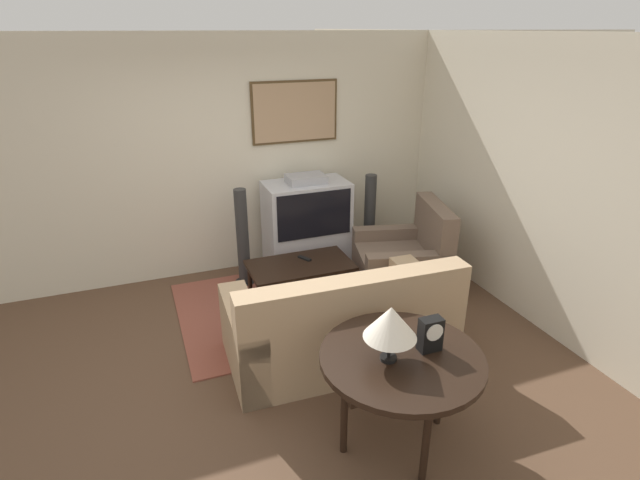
{
  "coord_description": "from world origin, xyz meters",
  "views": [
    {
      "loc": [
        -0.91,
        -3.46,
        2.73
      ],
      "look_at": [
        0.74,
        0.87,
        0.75
      ],
      "focal_mm": 28.0,
      "sensor_mm": 36.0,
      "label": 1
    }
  ],
  "objects_px": {
    "couch": "(340,325)",
    "armchair": "(404,262)",
    "speaker_tower_left": "(243,240)",
    "table_lamp": "(391,323)",
    "tv": "(307,226)",
    "coffee_table": "(300,267)",
    "console_table": "(402,364)",
    "mantel_clock": "(430,334)",
    "speaker_tower_right": "(369,222)"
  },
  "relations": [
    {
      "from": "console_table",
      "to": "speaker_tower_left",
      "type": "distance_m",
      "value": 2.8
    },
    {
      "from": "armchair",
      "to": "coffee_table",
      "type": "bearing_deg",
      "value": -81.95
    },
    {
      "from": "mantel_clock",
      "to": "speaker_tower_right",
      "type": "bearing_deg",
      "value": 71.5
    },
    {
      "from": "armchair",
      "to": "speaker_tower_right",
      "type": "relative_size",
      "value": 0.99
    },
    {
      "from": "console_table",
      "to": "mantel_clock",
      "type": "distance_m",
      "value": 0.27
    },
    {
      "from": "armchair",
      "to": "speaker_tower_left",
      "type": "distance_m",
      "value": 1.82
    },
    {
      "from": "console_table",
      "to": "table_lamp",
      "type": "bearing_deg",
      "value": -178.35
    },
    {
      "from": "couch",
      "to": "coffee_table",
      "type": "bearing_deg",
      "value": -87.88
    },
    {
      "from": "console_table",
      "to": "speaker_tower_right",
      "type": "relative_size",
      "value": 0.97
    },
    {
      "from": "couch",
      "to": "mantel_clock",
      "type": "distance_m",
      "value": 1.21
    },
    {
      "from": "tv",
      "to": "speaker_tower_right",
      "type": "bearing_deg",
      "value": -5.69
    },
    {
      "from": "armchair",
      "to": "speaker_tower_right",
      "type": "distance_m",
      "value": 0.79
    },
    {
      "from": "mantel_clock",
      "to": "speaker_tower_left",
      "type": "xyz_separation_m",
      "value": [
        -0.65,
        2.77,
        -0.33
      ]
    },
    {
      "from": "couch",
      "to": "tv",
      "type": "bearing_deg",
      "value": -98.2
    },
    {
      "from": "speaker_tower_left",
      "to": "speaker_tower_right",
      "type": "distance_m",
      "value": 1.58
    },
    {
      "from": "tv",
      "to": "speaker_tower_left",
      "type": "xyz_separation_m",
      "value": [
        -0.79,
        -0.08,
        -0.03
      ]
    },
    {
      "from": "couch",
      "to": "console_table",
      "type": "xyz_separation_m",
      "value": [
        -0.02,
        -1.07,
        0.35
      ]
    },
    {
      "from": "couch",
      "to": "speaker_tower_left",
      "type": "distance_m",
      "value": 1.77
    },
    {
      "from": "tv",
      "to": "couch",
      "type": "xyz_separation_m",
      "value": [
        -0.32,
        -1.77,
        -0.24
      ]
    },
    {
      "from": "tv",
      "to": "speaker_tower_right",
      "type": "relative_size",
      "value": 1.05
    },
    {
      "from": "tv",
      "to": "armchair",
      "type": "height_order",
      "value": "tv"
    },
    {
      "from": "speaker_tower_left",
      "to": "mantel_clock",
      "type": "bearing_deg",
      "value": -76.8
    },
    {
      "from": "couch",
      "to": "table_lamp",
      "type": "distance_m",
      "value": 1.28
    },
    {
      "from": "mantel_clock",
      "to": "speaker_tower_left",
      "type": "relative_size",
      "value": 0.21
    },
    {
      "from": "console_table",
      "to": "tv",
      "type": "bearing_deg",
      "value": 83.22
    },
    {
      "from": "coffee_table",
      "to": "couch",
      "type": "bearing_deg",
      "value": -89.84
    },
    {
      "from": "console_table",
      "to": "mantel_clock",
      "type": "bearing_deg",
      "value": -1.25
    },
    {
      "from": "tv",
      "to": "armchair",
      "type": "relative_size",
      "value": 1.06
    },
    {
      "from": "couch",
      "to": "speaker_tower_right",
      "type": "relative_size",
      "value": 1.74
    },
    {
      "from": "speaker_tower_left",
      "to": "speaker_tower_right",
      "type": "relative_size",
      "value": 1.0
    },
    {
      "from": "coffee_table",
      "to": "mantel_clock",
      "type": "relative_size",
      "value": 4.53
    },
    {
      "from": "armchair",
      "to": "console_table",
      "type": "height_order",
      "value": "armchair"
    },
    {
      "from": "tv",
      "to": "console_table",
      "type": "relative_size",
      "value": 1.08
    },
    {
      "from": "coffee_table",
      "to": "speaker_tower_right",
      "type": "distance_m",
      "value": 1.28
    },
    {
      "from": "armchair",
      "to": "mantel_clock",
      "type": "bearing_deg",
      "value": -11.9
    },
    {
      "from": "mantel_clock",
      "to": "console_table",
      "type": "bearing_deg",
      "value": 178.75
    },
    {
      "from": "couch",
      "to": "coffee_table",
      "type": "height_order",
      "value": "couch"
    },
    {
      "from": "tv",
      "to": "mantel_clock",
      "type": "xyz_separation_m",
      "value": [
        -0.14,
        -2.85,
        0.3
      ]
    },
    {
      "from": "armchair",
      "to": "table_lamp",
      "type": "distance_m",
      "value": 2.5
    },
    {
      "from": "couch",
      "to": "table_lamp",
      "type": "height_order",
      "value": "table_lamp"
    },
    {
      "from": "couch",
      "to": "coffee_table",
      "type": "xyz_separation_m",
      "value": [
        -0.0,
        1.07,
        0.07
      ]
    },
    {
      "from": "console_table",
      "to": "speaker_tower_right",
      "type": "distance_m",
      "value": 2.99
    },
    {
      "from": "tv",
      "to": "console_table",
      "type": "bearing_deg",
      "value": -96.78
    },
    {
      "from": "couch",
      "to": "armchair",
      "type": "relative_size",
      "value": 1.76
    },
    {
      "from": "mantel_clock",
      "to": "speaker_tower_right",
      "type": "height_order",
      "value": "speaker_tower_right"
    },
    {
      "from": "armchair",
      "to": "table_lamp",
      "type": "bearing_deg",
      "value": -18.49
    },
    {
      "from": "armchair",
      "to": "speaker_tower_left",
      "type": "xyz_separation_m",
      "value": [
        -1.64,
        0.75,
        0.23
      ]
    },
    {
      "from": "table_lamp",
      "to": "speaker_tower_right",
      "type": "distance_m",
      "value": 3.07
    },
    {
      "from": "console_table",
      "to": "speaker_tower_right",
      "type": "height_order",
      "value": "speaker_tower_right"
    },
    {
      "from": "console_table",
      "to": "couch",
      "type": "bearing_deg",
      "value": 88.93
    }
  ]
}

